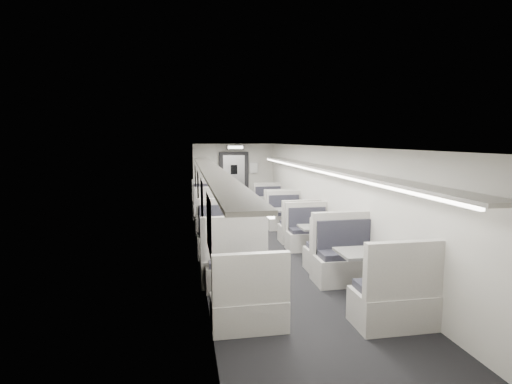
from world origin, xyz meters
name	(u,v)px	position (x,y,z in m)	size (l,w,h in m)	color
room	(266,199)	(0.00, 0.00, 1.20)	(3.24, 12.24, 2.64)	black
booth_left_a	(212,210)	(-1.00, 3.24, 0.42)	(1.16, 2.36, 1.26)	#B9B7AE
booth_left_b	(218,225)	(-1.00, 1.17, 0.40)	(1.11, 2.25, 1.20)	#B9B7AE
booth_left_c	(228,247)	(-1.00, -1.08, 0.42)	(1.16, 2.35, 1.26)	#B9B7AE
booth_left_d	(241,282)	(-1.00, -2.94, 0.37)	(1.02, 2.07, 1.11)	#B9B7AE
booth_right_a	(273,208)	(1.00, 3.63, 0.36)	(0.99, 2.01, 1.08)	#B9B7AE
booth_right_b	(292,221)	(1.00, 1.42, 0.36)	(1.00, 2.03, 1.08)	#B9B7AE
booth_right_c	(319,242)	(1.00, -0.81, 0.37)	(1.01, 2.04, 1.09)	#B9B7AE
booth_right_d	(368,275)	(1.00, -3.13, 0.42)	(1.15, 2.33, 1.25)	#B9B7AE
passenger	(226,201)	(-0.61, 3.00, 0.71)	(0.52, 0.34, 1.42)	black
window_a	(195,179)	(-1.49, 3.40, 1.35)	(0.02, 1.18, 0.84)	black
window_b	(198,188)	(-1.49, 1.20, 1.35)	(0.02, 1.18, 0.84)	black
window_c	(202,201)	(-1.49, -1.00, 1.35)	(0.02, 1.18, 0.84)	black
window_d	(209,225)	(-1.49, -3.20, 1.35)	(0.02, 1.18, 0.84)	black
luggage_rack_left	(212,170)	(-1.24, -0.30, 1.92)	(0.46, 10.40, 0.09)	#B9B7AE
luggage_rack_right	(323,168)	(1.24, -0.30, 1.92)	(0.46, 10.40, 0.09)	#B9B7AE
vestibule_door	(234,180)	(0.00, 5.93, 1.04)	(1.10, 0.13, 2.10)	black
exit_sign	(235,147)	(0.00, 5.44, 2.28)	(0.62, 0.12, 0.16)	black
wall_notice	(254,168)	(0.75, 5.92, 1.50)	(0.32, 0.02, 0.40)	silver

